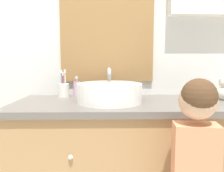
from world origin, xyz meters
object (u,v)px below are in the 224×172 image
at_px(soap_dispenser, 77,88).
at_px(teddy_bear, 223,89).
at_px(sink_basin, 110,92).
at_px(toothbrush_holder, 64,90).
at_px(child_figure, 195,169).

height_order(soap_dispenser, teddy_bear, teddy_bear).
height_order(sink_basin, toothbrush_holder, sink_basin).
height_order(child_figure, teddy_bear, child_figure).
xyz_separation_m(sink_basin, child_figure, (0.35, -0.41, -0.27)).
bearing_deg(child_figure, toothbrush_holder, 137.49).
bearing_deg(soap_dispenser, child_figure, -47.96).
height_order(toothbrush_holder, child_figure, toothbrush_holder).
bearing_deg(soap_dispenser, teddy_bear, -10.72).
bearing_deg(teddy_bear, toothbrush_holder, 171.96).
xyz_separation_m(soap_dispenser, child_figure, (0.58, -0.64, -0.27)).
distance_m(sink_basin, soap_dispenser, 0.32).
bearing_deg(toothbrush_holder, teddy_bear, -8.04).
relative_size(sink_basin, soap_dispenser, 3.14).
distance_m(soap_dispenser, teddy_bear, 0.95).
distance_m(sink_basin, child_figure, 0.61).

